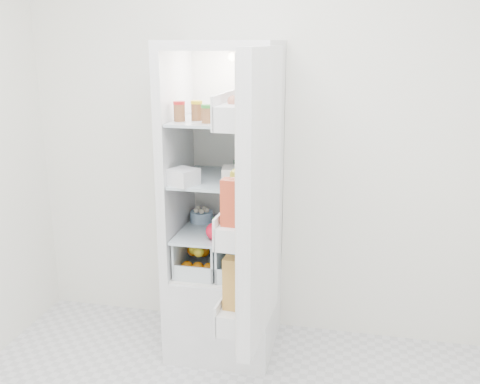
% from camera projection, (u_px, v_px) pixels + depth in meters
% --- Properties ---
extents(room_walls, '(3.02, 3.02, 2.61)m').
position_uv_depth(room_walls, '(192.00, 108.00, 1.69)').
color(room_walls, white).
rests_on(room_walls, ground).
extents(refrigerator, '(0.60, 0.60, 1.80)m').
position_uv_depth(refrigerator, '(226.00, 239.00, 3.16)').
color(refrigerator, silver).
rests_on(refrigerator, ground).
extents(shelf_low, '(0.49, 0.53, 0.01)m').
position_uv_depth(shelf_low, '(224.00, 231.00, 3.08)').
color(shelf_low, '#B0C2CE').
rests_on(shelf_low, refrigerator).
extents(shelf_mid, '(0.49, 0.53, 0.02)m').
position_uv_depth(shelf_mid, '(223.00, 179.00, 2.99)').
color(shelf_mid, '#B0C2CE').
rests_on(shelf_mid, refrigerator).
extents(shelf_top, '(0.49, 0.53, 0.02)m').
position_uv_depth(shelf_top, '(223.00, 120.00, 2.90)').
color(shelf_top, '#B0C2CE').
rests_on(shelf_top, refrigerator).
extents(crisper_left, '(0.23, 0.46, 0.22)m').
position_uv_depth(crisper_left, '(204.00, 250.00, 3.14)').
color(crisper_left, silver).
rests_on(crisper_left, refrigerator).
extents(crisper_right, '(0.23, 0.46, 0.22)m').
position_uv_depth(crisper_right, '(244.00, 254.00, 3.09)').
color(crisper_right, silver).
rests_on(crisper_right, refrigerator).
extents(condiment_jars, '(0.38, 0.16, 0.08)m').
position_uv_depth(condiment_jars, '(210.00, 114.00, 2.79)').
color(condiment_jars, '#B21919').
rests_on(condiment_jars, shelf_top).
extents(squeeze_bottle, '(0.06, 0.06, 0.16)m').
position_uv_depth(squeeze_bottle, '(267.00, 102.00, 3.00)').
color(squeeze_bottle, silver).
rests_on(squeeze_bottle, shelf_top).
extents(tub_white, '(0.18, 0.18, 0.09)m').
position_uv_depth(tub_white, '(183.00, 177.00, 2.83)').
color(tub_white, silver).
rests_on(tub_white, shelf_mid).
extents(tub_cream, '(0.16, 0.16, 0.08)m').
position_uv_depth(tub_cream, '(234.00, 174.00, 2.91)').
color(tub_cream, white).
rests_on(tub_cream, shelf_mid).
extents(tin_red, '(0.08, 0.08, 0.05)m').
position_uv_depth(tin_red, '(253.00, 181.00, 2.82)').
color(tin_red, red).
rests_on(tin_red, shelf_mid).
extents(tub_green, '(0.14, 0.16, 0.08)m').
position_uv_depth(tub_green, '(244.00, 169.00, 3.03)').
color(tub_green, '#397D46').
rests_on(tub_green, shelf_mid).
extents(red_cabbage, '(0.17, 0.17, 0.17)m').
position_uv_depth(red_cabbage, '(254.00, 212.00, 3.12)').
color(red_cabbage, '#62215E').
rests_on(red_cabbage, shelf_low).
extents(bell_pepper, '(0.10, 0.10, 0.10)m').
position_uv_depth(bell_pepper, '(214.00, 231.00, 2.91)').
color(bell_pepper, red).
rests_on(bell_pepper, shelf_low).
extents(mushroom_bowl, '(0.18, 0.18, 0.06)m').
position_uv_depth(mushroom_bowl, '(202.00, 216.00, 3.21)').
color(mushroom_bowl, '#91B4D8').
rests_on(mushroom_bowl, shelf_low).
extents(salad_bag, '(0.11, 0.11, 0.11)m').
position_uv_depth(salad_bag, '(241.00, 232.00, 2.89)').
color(salad_bag, beige).
rests_on(salad_bag, shelf_low).
extents(citrus_pile, '(0.20, 0.24, 0.16)m').
position_uv_depth(citrus_pile, '(199.00, 257.00, 3.09)').
color(citrus_pile, orange).
rests_on(citrus_pile, refrigerator).
extents(veg_pile, '(0.16, 0.30, 0.10)m').
position_uv_depth(veg_pile, '(245.00, 261.00, 3.10)').
color(veg_pile, '#21511B').
rests_on(veg_pile, refrigerator).
extents(fridge_door, '(0.20, 0.60, 1.30)m').
position_uv_depth(fridge_door, '(254.00, 204.00, 2.38)').
color(fridge_door, silver).
rests_on(fridge_door, refrigerator).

